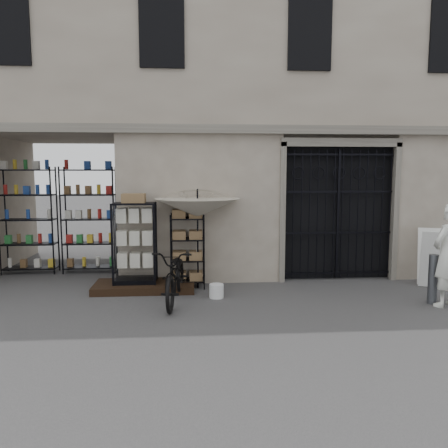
{
  "coord_description": "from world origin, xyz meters",
  "views": [
    {
      "loc": [
        -1.44,
        -7.15,
        2.36
      ],
      "look_at": [
        -0.8,
        1.4,
        1.35
      ],
      "focal_mm": 35.0,
      "sensor_mm": 36.0,
      "label": 1
    }
  ],
  "objects": [
    {
      "name": "ground",
      "position": [
        0.0,
        0.0,
        0.0
      ],
      "size": [
        80.0,
        80.0,
        0.0
      ],
      "primitive_type": "plane",
      "color": "black",
      "rests_on": "ground"
    },
    {
      "name": "main_building",
      "position": [
        0.0,
        4.0,
        4.5
      ],
      "size": [
        14.0,
        4.0,
        9.0
      ],
      "primitive_type": "cube",
      "color": "#A49887",
      "rests_on": "ground"
    },
    {
      "name": "shop_recess",
      "position": [
        -4.5,
        2.8,
        1.5
      ],
      "size": [
        3.0,
        1.7,
        3.0
      ],
      "primitive_type": "cube",
      "color": "black",
      "rests_on": "ground"
    },
    {
      "name": "shop_shelving",
      "position": [
        -4.55,
        3.3,
        1.25
      ],
      "size": [
        2.7,
        0.5,
        2.5
      ],
      "primitive_type": "cube",
      "color": "black",
      "rests_on": "ground"
    },
    {
      "name": "iron_gate",
      "position": [
        1.75,
        2.28,
        1.5
      ],
      "size": [
        2.5,
        0.21,
        3.0
      ],
      "color": "black",
      "rests_on": "ground"
    },
    {
      "name": "step_platform",
      "position": [
        -2.4,
        1.55,
        0.07
      ],
      "size": [
        2.0,
        0.9,
        0.15
      ],
      "primitive_type": "cube",
      "color": "black",
      "rests_on": "ground"
    },
    {
      "name": "display_cabinet",
      "position": [
        -2.58,
        1.59,
        0.88
      ],
      "size": [
        0.87,
        0.6,
        1.75
      ],
      "rotation": [
        0.0,
        0.0,
        -0.13
      ],
      "color": "black",
      "rests_on": "step_platform"
    },
    {
      "name": "wire_rack",
      "position": [
        -1.53,
        1.73,
        0.75
      ],
      "size": [
        0.78,
        0.66,
        1.53
      ],
      "rotation": [
        0.0,
        0.0,
        -0.31
      ],
      "color": "black",
      "rests_on": "ground"
    },
    {
      "name": "market_umbrella",
      "position": [
        -1.32,
        1.63,
        1.76
      ],
      "size": [
        1.75,
        1.78,
        2.44
      ],
      "rotation": [
        0.0,
        0.0,
        0.19
      ],
      "color": "black",
      "rests_on": "ground"
    },
    {
      "name": "white_bucket",
      "position": [
        -0.98,
        0.9,
        0.13
      ],
      "size": [
        0.3,
        0.3,
        0.26
      ],
      "primitive_type": "cylinder",
      "rotation": [
        0.0,
        0.0,
        -0.11
      ],
      "color": "silver",
      "rests_on": "ground"
    },
    {
      "name": "bicycle",
      "position": [
        -1.73,
        0.66,
        0.0
      ],
      "size": [
        0.77,
        1.08,
        1.93
      ],
      "primitive_type": "imported",
      "rotation": [
        0.0,
        0.0,
        -0.1
      ],
      "color": "black",
      "rests_on": "ground"
    },
    {
      "name": "steel_bollard",
      "position": [
        2.9,
        0.25,
        0.45
      ],
      "size": [
        0.19,
        0.19,
        0.9
      ],
      "primitive_type": "cylinder",
      "rotation": [
        0.0,
        0.0,
        0.16
      ],
      "color": "#52565C",
      "rests_on": "ground"
    },
    {
      "name": "shopkeeper",
      "position": [
        3.05,
        0.08,
        0.0
      ],
      "size": [
        1.38,
        1.96,
        0.44
      ],
      "primitive_type": "imported",
      "rotation": [
        0.0,
        0.0,
        3.57
      ],
      "color": "white",
      "rests_on": "ground"
    },
    {
      "name": "easel_sign",
      "position": [
        3.53,
        1.35,
        0.61
      ],
      "size": [
        0.75,
        0.8,
        1.18
      ],
      "rotation": [
        0.0,
        0.0,
        -0.35
      ],
      "color": "silver",
      "rests_on": "ground"
    }
  ]
}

